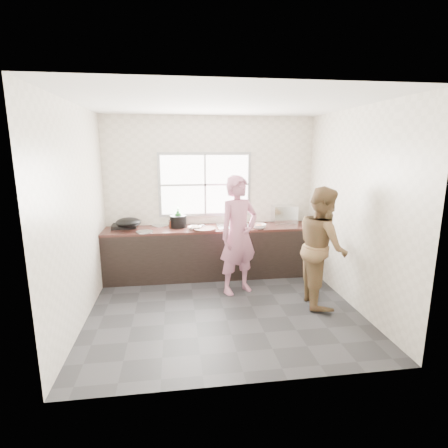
{
  "coord_description": "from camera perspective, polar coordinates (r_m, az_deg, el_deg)",
  "views": [
    {
      "loc": [
        -0.61,
        -4.43,
        2.17
      ],
      "look_at": [
        0.1,
        0.65,
        1.05
      ],
      "focal_mm": 28.0,
      "sensor_mm": 36.0,
      "label": 1
    }
  ],
  "objects": [
    {
      "name": "cleaver",
      "position": [
        5.8,
        -3.91,
        -0.32
      ],
      "size": [
        0.21,
        0.2,
        0.01
      ],
      "primitive_type": "cube",
      "rotation": [
        0.0,
        0.0,
        0.73
      ],
      "color": "#A5A6AC",
      "rests_on": "cutting_board"
    },
    {
      "name": "cutting_board",
      "position": [
        5.67,
        -3.21,
        -0.85
      ],
      "size": [
        0.48,
        0.48,
        0.04
      ],
      "primitive_type": "cylinder",
      "rotation": [
        0.0,
        0.0,
        -0.35
      ],
      "color": "#311913",
      "rests_on": "countertop"
    },
    {
      "name": "cabinet",
      "position": [
        6.01,
        -1.8,
        -4.7
      ],
      "size": [
        3.6,
        0.62,
        0.82
      ],
      "primitive_type": "cube",
      "color": "black",
      "rests_on": "floor"
    },
    {
      "name": "window_frame",
      "position": [
        6.07,
        -3.12,
        6.45
      ],
      "size": [
        1.6,
        0.05,
        1.1
      ],
      "primitive_type": "cube",
      "color": "#9EA0A5",
      "rests_on": "wall_back"
    },
    {
      "name": "dish_rack",
      "position": [
        6.3,
        9.8,
        1.59
      ],
      "size": [
        0.42,
        0.3,
        0.31
      ],
      "primitive_type": "cube",
      "rotation": [
        0.0,
        0.0,
        -0.01
      ],
      "color": "silver",
      "rests_on": "countertop"
    },
    {
      "name": "bottle_brown_tall",
      "position": [
        5.9,
        -8.56,
        0.22
      ],
      "size": [
        0.09,
        0.09,
        0.17
      ],
      "primitive_type": "imported",
      "rotation": [
        0.0,
        0.0,
        0.16
      ],
      "color": "#3E190F",
      "rests_on": "countertop"
    },
    {
      "name": "wall_back",
      "position": [
        6.12,
        -2.18,
        4.61
      ],
      "size": [
        3.6,
        0.01,
        2.7
      ],
      "primitive_type": "cube",
      "color": "beige",
      "rests_on": "ground"
    },
    {
      "name": "pot_lid_left",
      "position": [
        5.68,
        -12.84,
        -1.26
      ],
      "size": [
        0.32,
        0.32,
        0.01
      ],
      "primitive_type": "cylinder",
      "rotation": [
        0.0,
        0.0,
        -0.23
      ],
      "color": "#A7A9AD",
      "rests_on": "countertop"
    },
    {
      "name": "window_glazing",
      "position": [
        6.04,
        -3.1,
        6.42
      ],
      "size": [
        1.5,
        0.01,
        1.0
      ],
      "primitive_type": "cube",
      "color": "white",
      "rests_on": "window_frame"
    },
    {
      "name": "wall_left",
      "position": [
        4.66,
        -22.7,
        1.22
      ],
      "size": [
        0.01,
        3.2,
        2.7
      ],
      "primitive_type": "cube",
      "color": "beige",
      "rests_on": "ground"
    },
    {
      "name": "bowl_crabs",
      "position": [
        5.81,
        5.71,
        -0.45
      ],
      "size": [
        0.24,
        0.24,
        0.06
      ],
      "primitive_type": "imported",
      "rotation": [
        0.0,
        0.0,
        -0.28
      ],
      "color": "white",
      "rests_on": "countertop"
    },
    {
      "name": "bowl_mince",
      "position": [
        5.73,
        -4.79,
        -0.64
      ],
      "size": [
        0.28,
        0.28,
        0.05
      ],
      "primitive_type": "imported",
      "rotation": [
        0.0,
        0.0,
        -0.37
      ],
      "color": "white",
      "rests_on": "countertop"
    },
    {
      "name": "ceiling",
      "position": [
        4.5,
        -0.12,
        19.16
      ],
      "size": [
        3.6,
        3.2,
        0.01
      ],
      "primitive_type": "cube",
      "color": "silver",
      "rests_on": "wall_back"
    },
    {
      "name": "faucet",
      "position": [
        6.1,
        1.23,
        1.37
      ],
      "size": [
        0.02,
        0.02,
        0.3
      ],
      "primitive_type": "cylinder",
      "color": "silver",
      "rests_on": "countertop"
    },
    {
      "name": "bowl_held",
      "position": [
        5.82,
        2.74,
        -0.41
      ],
      "size": [
        0.22,
        0.22,
        0.06
      ],
      "primitive_type": "imported",
      "rotation": [
        0.0,
        0.0,
        0.25
      ],
      "color": "silver",
      "rests_on": "countertop"
    },
    {
      "name": "wall_front",
      "position": [
        3.0,
        4.1,
        -3.57
      ],
      "size": [
        3.6,
        0.01,
        2.7
      ],
      "primitive_type": "cube",
      "color": "beige",
      "rests_on": "ground"
    },
    {
      "name": "person_side",
      "position": [
        5.03,
        15.74,
        -3.54
      ],
      "size": [
        0.72,
        0.88,
        1.67
      ],
      "primitive_type": "imported",
      "rotation": [
        0.0,
        0.0,
        1.46
      ],
      "color": "brown",
      "rests_on": "floor"
    },
    {
      "name": "burner",
      "position": [
        6.11,
        -15.93,
        -0.24
      ],
      "size": [
        0.41,
        0.41,
        0.06
      ],
      "primitive_type": "cube",
      "rotation": [
        0.0,
        0.0,
        0.04
      ],
      "color": "black",
      "rests_on": "countertop"
    },
    {
      "name": "countertop",
      "position": [
        5.9,
        -1.83,
        -0.71
      ],
      "size": [
        3.6,
        0.64,
        0.04
      ],
      "primitive_type": "cube",
      "color": "#371B16",
      "rests_on": "cabinet"
    },
    {
      "name": "woman",
      "position": [
        5.23,
        2.39,
        -2.49
      ],
      "size": [
        0.72,
        0.62,
        1.67
      ],
      "primitive_type": "imported",
      "rotation": [
        0.0,
        0.0,
        0.43
      ],
      "color": "#C27490",
      "rests_on": "floor"
    },
    {
      "name": "bottle_green",
      "position": [
        5.92,
        -7.5,
        1.09
      ],
      "size": [
        0.15,
        0.15,
        0.34
      ],
      "primitive_type": "imported",
      "rotation": [
        0.0,
        0.0,
        -0.19
      ],
      "color": "#287D2E",
      "rests_on": "countertop"
    },
    {
      "name": "wok",
      "position": [
        5.82,
        -15.36,
        0.25
      ],
      "size": [
        0.41,
        0.41,
        0.15
      ],
      "primitive_type": "ellipsoid",
      "rotation": [
        0.0,
        0.0,
        -0.01
      ],
      "color": "black",
      "rests_on": "burner"
    },
    {
      "name": "bottle_brown_short",
      "position": [
        6.05,
        -7.2,
        0.49
      ],
      "size": [
        0.15,
        0.15,
        0.16
      ],
      "primitive_type": "imported",
      "rotation": [
        0.0,
        0.0,
        -0.24
      ],
      "color": "#4C2913",
      "rests_on": "countertop"
    },
    {
      "name": "floor",
      "position": [
        4.97,
        -0.1,
        -13.63
      ],
      "size": [
        3.6,
        3.2,
        0.01
      ],
      "primitive_type": "cube",
      "color": "#2A2A2D",
      "rests_on": "ground"
    },
    {
      "name": "pot_lid_right",
      "position": [
        6.09,
        -10.37,
        -0.23
      ],
      "size": [
        0.35,
        0.35,
        0.01
      ],
      "primitive_type": "cylinder",
      "rotation": [
        0.0,
        0.0,
        0.33
      ],
      "color": "silver",
      "rests_on": "countertop"
    },
    {
      "name": "sink",
      "position": [
        5.94,
        1.53,
        -0.37
      ],
      "size": [
        0.55,
        0.45,
        0.02
      ],
      "primitive_type": "cube",
      "color": "silver",
      "rests_on": "countertop"
    },
    {
      "name": "wall_right",
      "position": [
        5.11,
        20.4,
        2.31
      ],
      "size": [
        0.01,
        3.2,
        2.7
      ],
      "primitive_type": "cube",
      "color": "beige",
      "rests_on": "ground"
    },
    {
      "name": "plate_food",
      "position": [
        6.01,
        -7.6,
        -0.28
      ],
      "size": [
        0.26,
        0.26,
        0.02
      ],
      "primitive_type": "cylinder",
      "rotation": [
        0.0,
        0.0,
        -0.15
      ],
      "color": "silver",
      "rests_on": "countertop"
    },
    {
      "name": "black_pot",
      "position": [
        5.92,
        -7.49,
        0.42
      ],
      "size": [
        0.37,
        0.37,
        0.2
      ],
      "primitive_type": "cylinder",
      "rotation": [
        0.0,
        0.0,
        0.41
      ],
      "color": "black",
      "rests_on": "countertop"
    },
    {
      "name": "glass_jar",
      "position": [
        6.03,
        -8.22,
        0.18
      ],
      "size": [
        0.09,
        0.09,
        0.11
      ],
      "primitive_type": "cylinder",
      "rotation": [
        0.0,
        0.0,
        0.23
      ],
      "color": "silver",
      "rests_on": "countertop"
    }
  ]
}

